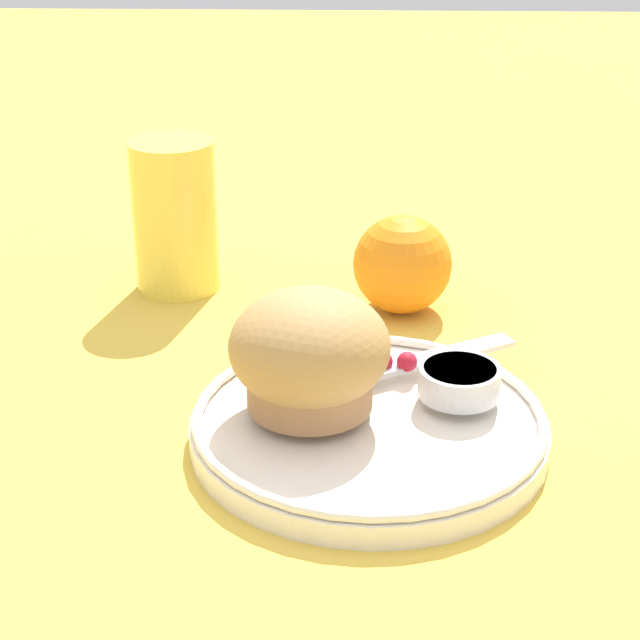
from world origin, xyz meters
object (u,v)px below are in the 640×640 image
muffin (310,354)px  butter_knife (395,367)px  juice_glass (175,216)px  orange_fruit (402,264)px

muffin → butter_knife: bearing=41.1°
butter_knife → juice_glass: size_ratio=1.37×
muffin → orange_fruit: bearing=71.4°
orange_fruit → juice_glass: 0.17m
orange_fruit → juice_glass: (-0.17, 0.04, 0.02)m
muffin → orange_fruit: muffin is taller
muffin → orange_fruit: 0.19m
orange_fruit → butter_knife: bearing=-93.8°
juice_glass → butter_knife: bearing=-46.4°
butter_knife → orange_fruit: 0.13m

